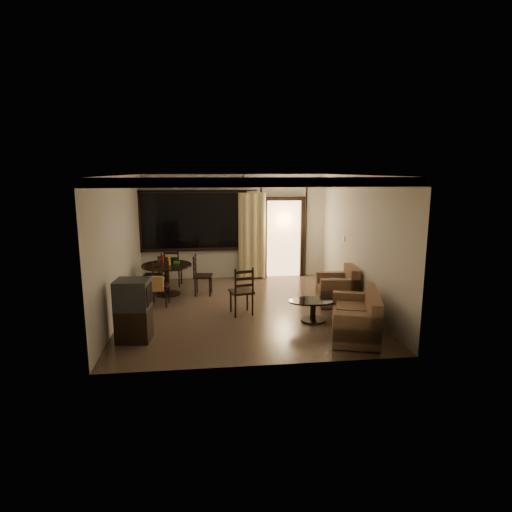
{
  "coord_description": "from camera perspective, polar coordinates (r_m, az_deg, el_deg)",
  "views": [
    {
      "loc": [
        -0.8,
        -8.7,
        2.89
      ],
      "look_at": [
        0.28,
        0.2,
        1.1
      ],
      "focal_mm": 30.0,
      "sensor_mm": 36.0,
      "label": 1
    }
  ],
  "objects": [
    {
      "name": "dining_chair_south",
      "position": [
        9.53,
        -12.75,
        -4.71
      ],
      "size": [
        0.47,
        0.52,
        0.95
      ],
      "rotation": [
        0.0,
        0.0,
        -0.11
      ],
      "color": "black",
      "rests_on": "ground"
    },
    {
      "name": "side_chair",
      "position": [
        8.77,
        -1.92,
        -5.88
      ],
      "size": [
        0.52,
        0.52,
        1.0
      ],
      "rotation": [
        0.0,
        0.0,
        3.34
      ],
      "color": "black",
      "rests_on": "ground"
    },
    {
      "name": "ground",
      "position": [
        9.21,
        -1.58,
        -6.98
      ],
      "size": [
        5.5,
        5.5,
        0.0
      ],
      "primitive_type": "plane",
      "color": "#7F6651",
      "rests_on": "ground"
    },
    {
      "name": "armchair",
      "position": [
        9.58,
        11.03,
        -4.34
      ],
      "size": [
        0.91,
        0.91,
        0.82
      ],
      "rotation": [
        0.0,
        0.0,
        -0.13
      ],
      "color": "#41281E",
      "rests_on": "ground"
    },
    {
      "name": "coffee_table",
      "position": [
        8.45,
        7.61,
        -6.76
      ],
      "size": [
        0.96,
        0.58,
        0.42
      ],
      "rotation": [
        0.0,
        0.0,
        0.07
      ],
      "color": "black",
      "rests_on": "ground"
    },
    {
      "name": "dining_chair_north",
      "position": [
        11.09,
        -10.95,
        -2.49
      ],
      "size": [
        0.47,
        0.47,
        0.95
      ],
      "rotation": [
        0.0,
        0.0,
        3.03
      ],
      "color": "black",
      "rests_on": "ground"
    },
    {
      "name": "room_shell",
      "position": [
        10.62,
        0.67,
        5.59
      ],
      "size": [
        5.5,
        6.7,
        5.5
      ],
      "color": "beige",
      "rests_on": "ground"
    },
    {
      "name": "dining_table",
      "position": [
        10.27,
        -11.8,
        -1.95
      ],
      "size": [
        1.17,
        1.17,
        0.95
      ],
      "rotation": [
        0.0,
        0.0,
        -0.11
      ],
      "color": "black",
      "rests_on": "ground"
    },
    {
      "name": "dining_chair_east",
      "position": [
        10.21,
        -7.12,
        -3.57
      ],
      "size": [
        0.47,
        0.47,
        0.95
      ],
      "rotation": [
        0.0,
        0.0,
        1.46
      ],
      "color": "black",
      "rests_on": "ground"
    },
    {
      "name": "sofa",
      "position": [
        7.85,
        13.46,
        -8.18
      ],
      "size": [
        1.16,
        1.62,
        0.78
      ],
      "rotation": [
        0.0,
        0.0,
        -0.29
      ],
      "color": "#41281E",
      "rests_on": "ground"
    },
    {
      "name": "tv_cabinet",
      "position": [
        7.68,
        -16.03,
        -6.95
      ],
      "size": [
        0.61,
        0.56,
        1.08
      ],
      "rotation": [
        0.0,
        0.0,
        -0.09
      ],
      "color": "black",
      "rests_on": "ground"
    },
    {
      "name": "dining_chair_west",
      "position": [
        10.47,
        -13.49,
        -3.43
      ],
      "size": [
        0.47,
        0.47,
        0.95
      ],
      "rotation": [
        0.0,
        0.0,
        -1.69
      ],
      "color": "black",
      "rests_on": "ground"
    }
  ]
}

